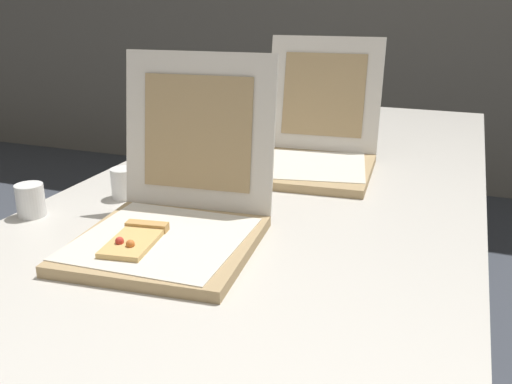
{
  "coord_description": "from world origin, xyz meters",
  "views": [
    {
      "loc": [
        0.42,
        -0.58,
        1.22
      ],
      "look_at": [
        0.02,
        0.48,
        0.81
      ],
      "focal_mm": 39.52,
      "sensor_mm": 36.0,
      "label": 1
    }
  ],
  "objects_px": {
    "pizza_box_middle": "(312,151)",
    "cup_white_far": "(236,137)",
    "cup_white_near_center": "(124,183)",
    "cup_white_mid": "(160,159)",
    "cup_white_near_left": "(31,200)",
    "table": "(274,207)",
    "pizza_box_front": "(172,217)"
  },
  "relations": [
    {
      "from": "table",
      "to": "cup_white_near_center",
      "type": "distance_m",
      "value": 0.37
    },
    {
      "from": "cup_white_mid",
      "to": "table",
      "type": "bearing_deg",
      "value": -7.38
    },
    {
      "from": "pizza_box_middle",
      "to": "cup_white_near_center",
      "type": "bearing_deg",
      "value": -137.14
    },
    {
      "from": "cup_white_mid",
      "to": "cup_white_near_left",
      "type": "relative_size",
      "value": 1.0
    },
    {
      "from": "pizza_box_front",
      "to": "cup_white_far",
      "type": "height_order",
      "value": "pizza_box_front"
    },
    {
      "from": "table",
      "to": "cup_white_far",
      "type": "bearing_deg",
      "value": 125.42
    },
    {
      "from": "table",
      "to": "pizza_box_middle",
      "type": "bearing_deg",
      "value": 80.2
    },
    {
      "from": "table",
      "to": "cup_white_mid",
      "type": "bearing_deg",
      "value": 172.62
    },
    {
      "from": "cup_white_near_center",
      "to": "cup_white_near_left",
      "type": "bearing_deg",
      "value": -126.07
    },
    {
      "from": "cup_white_near_left",
      "to": "cup_white_near_center",
      "type": "relative_size",
      "value": 1.0
    },
    {
      "from": "cup_white_near_center",
      "to": "pizza_box_front",
      "type": "bearing_deg",
      "value": -38.48
    },
    {
      "from": "pizza_box_middle",
      "to": "cup_white_far",
      "type": "height_order",
      "value": "pizza_box_middle"
    },
    {
      "from": "pizza_box_front",
      "to": "cup_white_mid",
      "type": "bearing_deg",
      "value": 117.33
    },
    {
      "from": "pizza_box_middle",
      "to": "cup_white_near_left",
      "type": "distance_m",
      "value": 0.74
    },
    {
      "from": "pizza_box_front",
      "to": "cup_white_mid",
      "type": "height_order",
      "value": "pizza_box_front"
    },
    {
      "from": "cup_white_mid",
      "to": "cup_white_near_left",
      "type": "height_order",
      "value": "same"
    },
    {
      "from": "table",
      "to": "pizza_box_front",
      "type": "distance_m",
      "value": 0.37
    },
    {
      "from": "cup_white_far",
      "to": "cup_white_near_left",
      "type": "relative_size",
      "value": 1.0
    },
    {
      "from": "pizza_box_middle",
      "to": "cup_white_near_center",
      "type": "xyz_separation_m",
      "value": [
        -0.36,
        -0.39,
        -0.02
      ]
    },
    {
      "from": "table",
      "to": "cup_white_near_center",
      "type": "xyz_separation_m",
      "value": [
        -0.32,
        -0.17,
        0.08
      ]
    },
    {
      "from": "pizza_box_middle",
      "to": "cup_white_far",
      "type": "xyz_separation_m",
      "value": [
        -0.28,
        0.13,
        -0.02
      ]
    },
    {
      "from": "cup_white_mid",
      "to": "cup_white_near_center",
      "type": "xyz_separation_m",
      "value": [
        0.02,
        -0.21,
        0.0
      ]
    },
    {
      "from": "cup_white_far",
      "to": "cup_white_near_center",
      "type": "bearing_deg",
      "value": -98.57
    },
    {
      "from": "cup_white_far",
      "to": "cup_white_near_center",
      "type": "height_order",
      "value": "same"
    },
    {
      "from": "pizza_box_front",
      "to": "cup_white_near_center",
      "type": "xyz_separation_m",
      "value": [
        -0.23,
        0.18,
        -0.01
      ]
    },
    {
      "from": "pizza_box_middle",
      "to": "cup_white_mid",
      "type": "xyz_separation_m",
      "value": [
        -0.38,
        -0.17,
        -0.02
      ]
    },
    {
      "from": "cup_white_mid",
      "to": "cup_white_near_center",
      "type": "bearing_deg",
      "value": -83.54
    },
    {
      "from": "pizza_box_front",
      "to": "cup_white_near_left",
      "type": "bearing_deg",
      "value": 173.2
    },
    {
      "from": "pizza_box_middle",
      "to": "cup_white_near_left",
      "type": "xyz_separation_m",
      "value": [
        -0.48,
        -0.56,
        -0.02
      ]
    },
    {
      "from": "table",
      "to": "pizza_box_front",
      "type": "relative_size",
      "value": 5.8
    },
    {
      "from": "cup_white_mid",
      "to": "cup_white_near_left",
      "type": "bearing_deg",
      "value": -104.73
    },
    {
      "from": "pizza_box_middle",
      "to": "cup_white_near_center",
      "type": "relative_size",
      "value": 6.02
    }
  ]
}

